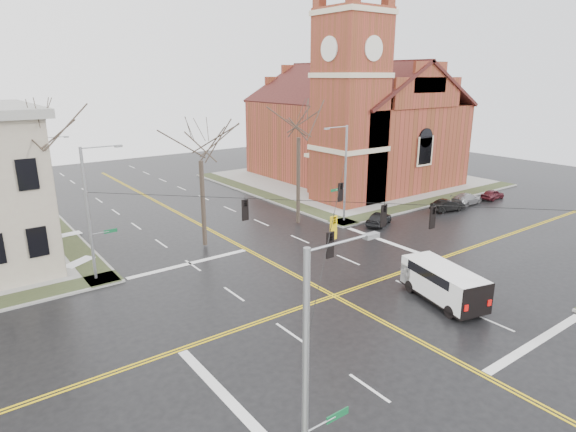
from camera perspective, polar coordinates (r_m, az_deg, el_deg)
ground at (r=31.18m, az=5.45°, el=-9.39°), size 120.00×120.00×0.00m
sidewalks at (r=31.15m, az=5.46°, el=-9.26°), size 80.00×80.00×0.17m
road_markings at (r=31.18m, az=5.46°, el=-9.38°), size 100.00×100.00×0.01m
church at (r=63.33m, az=7.53°, el=11.62°), size 24.28×27.48×27.50m
signal_pole_ne at (r=45.06m, az=6.66°, el=5.30°), size 2.75×0.22×9.00m
signal_pole_nw at (r=34.23m, az=-22.35°, el=0.62°), size 2.75×0.22×9.00m
signal_pole_sw at (r=14.73m, az=2.66°, el=-19.16°), size 2.75×0.22×9.00m
span_wires at (r=29.04m, az=5.78°, el=1.70°), size 23.02×23.02×0.03m
traffic_signals at (r=28.77m, az=6.63°, el=-0.02°), size 8.21×8.26×1.30m
streetlight_north_a at (r=50.27m, az=-26.38°, el=4.29°), size 2.30×0.20×8.00m
streetlight_north_b at (r=69.84m, az=-29.51°, el=6.82°), size 2.30×0.20×8.00m
cargo_van at (r=31.45m, az=17.66°, el=-7.29°), size 3.57×6.16×2.21m
parked_car_a at (r=45.75m, az=10.73°, el=-0.27°), size 4.04×2.89×1.28m
parked_car_b at (r=52.25m, az=18.41°, el=1.21°), size 3.88×1.95×1.22m
parked_car_c at (r=55.64m, az=20.41°, el=1.92°), size 4.34×1.94×1.24m
parked_car_d at (r=59.10m, az=23.09°, el=2.38°), size 3.38×1.49×1.13m
tree_nw_far at (r=35.37m, az=-27.39°, el=7.77°), size 4.00×4.00×12.92m
tree_nw_near at (r=38.25m, az=-10.33°, el=7.13°), size 4.00×4.00×10.41m
tree_ne at (r=43.67m, az=1.26°, el=9.96°), size 4.00×4.00×11.95m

